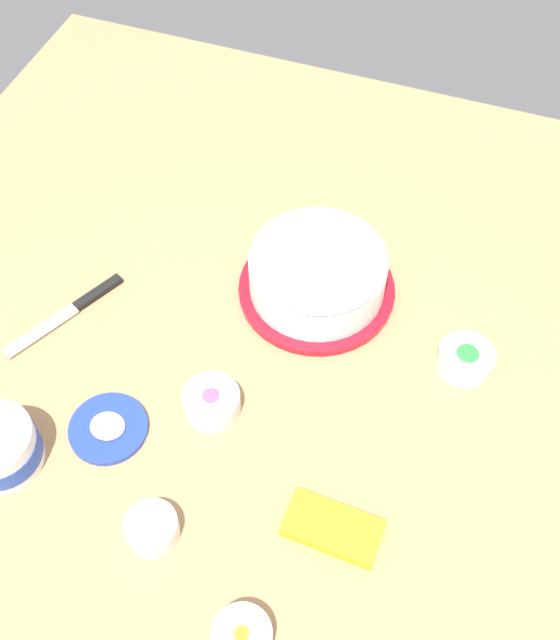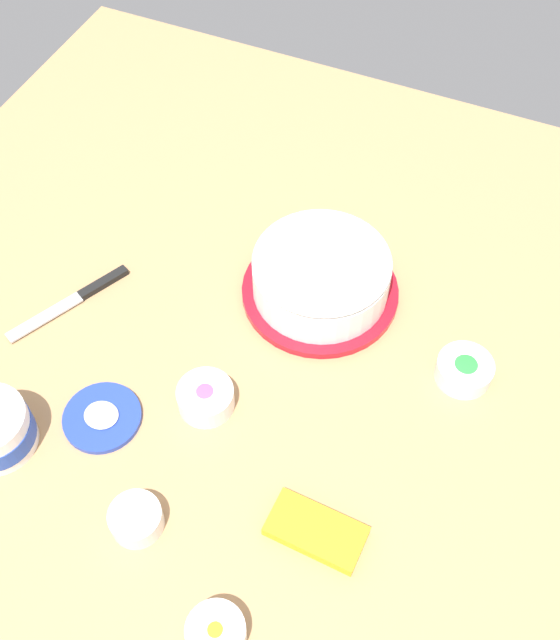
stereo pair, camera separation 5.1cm
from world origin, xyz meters
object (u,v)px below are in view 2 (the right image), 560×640
at_px(spreading_knife, 80,297).
at_px(sprinkle_bowl_orange, 216,633).
at_px(frosted_cake, 321,276).
at_px(sprinkle_bowl_green, 464,369).
at_px(sprinkle_bowl_rainbow, 206,397).
at_px(sprinkle_bowl_blue, 136,519).
at_px(frosting_tub_lid, 102,417).
at_px(candy_box_lower, 316,531).

bearing_deg(spreading_knife, sprinkle_bowl_orange, 138.89).
xyz_separation_m(frosted_cake, sprinkle_bowl_green, (-0.28, 0.07, -0.03)).
distance_m(sprinkle_bowl_rainbow, sprinkle_bowl_blue, 0.22).
bearing_deg(sprinkle_bowl_orange, sprinkle_bowl_rainbow, -61.07).
height_order(frosting_tub_lid, spreading_knife, frosting_tub_lid).
bearing_deg(sprinkle_bowl_green, sprinkle_bowl_rainbow, 30.71).
height_order(sprinkle_bowl_rainbow, sprinkle_bowl_blue, sprinkle_bowl_rainbow).
distance_m(sprinkle_bowl_orange, sprinkle_bowl_rainbow, 0.35).
bearing_deg(frosted_cake, frosting_tub_lid, 58.92).
bearing_deg(spreading_knife, sprinkle_bowl_blue, 133.15).
bearing_deg(sprinkle_bowl_blue, sprinkle_bowl_orange, 151.64).
relative_size(frosted_cake, sprinkle_bowl_green, 3.00).
distance_m(frosting_tub_lid, candy_box_lower, 0.38).
bearing_deg(sprinkle_bowl_orange, sprinkle_bowl_blue, -28.36).
bearing_deg(sprinkle_bowl_orange, candy_box_lower, -110.22).
bearing_deg(frosted_cake, candy_box_lower, 110.97).
distance_m(spreading_knife, sprinkle_bowl_rainbow, 0.32).
xyz_separation_m(sprinkle_bowl_rainbow, sprinkle_bowl_blue, (0.00, 0.22, -0.00)).
bearing_deg(sprinkle_bowl_blue, candy_box_lower, -159.64).
xyz_separation_m(spreading_knife, sprinkle_bowl_blue, (-0.30, 0.32, 0.01)).
bearing_deg(candy_box_lower, sprinkle_bowl_blue, 22.78).
bearing_deg(sprinkle_bowl_rainbow, sprinkle_bowl_blue, 89.40).
height_order(spreading_knife, sprinkle_bowl_rainbow, sprinkle_bowl_rainbow).
bearing_deg(frosting_tub_lid, sprinkle_bowl_green, -148.72).
distance_m(frosted_cake, sprinkle_bowl_green, 0.29).
distance_m(spreading_knife, candy_box_lower, 0.58).
bearing_deg(sprinkle_bowl_rainbow, frosted_cake, -106.61).
relative_size(frosted_cake, frosting_tub_lid, 2.23).
bearing_deg(candy_box_lower, frosted_cake, -66.62).
relative_size(sprinkle_bowl_rainbow, sprinkle_bowl_blue, 1.17).
bearing_deg(sprinkle_bowl_orange, frosting_tub_lid, -35.46).
height_order(sprinkle_bowl_green, sprinkle_bowl_rainbow, sprinkle_bowl_rainbow).
distance_m(frosted_cake, sprinkle_bowl_rainbow, 0.29).
height_order(sprinkle_bowl_rainbow, candy_box_lower, sprinkle_bowl_rainbow).
bearing_deg(sprinkle_bowl_green, candy_box_lower, 70.40).
xyz_separation_m(frosted_cake, sprinkle_bowl_blue, (0.09, 0.49, -0.03)).
xyz_separation_m(frosting_tub_lid, sprinkle_bowl_rainbow, (-0.14, -0.09, 0.02)).
distance_m(sprinkle_bowl_rainbow, candy_box_lower, 0.27).
xyz_separation_m(sprinkle_bowl_rainbow, candy_box_lower, (-0.24, 0.13, -0.01)).
bearing_deg(sprinkle_bowl_blue, sprinkle_bowl_rainbow, -90.60).
distance_m(frosting_tub_lid, sprinkle_bowl_blue, 0.19).
distance_m(spreading_knife, sprinkle_bowl_orange, 0.62).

